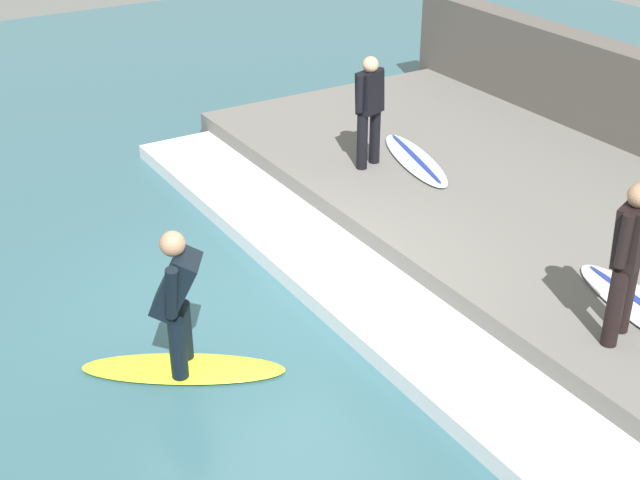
# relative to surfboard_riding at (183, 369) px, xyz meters

# --- Properties ---
(ground_plane) EXTENTS (28.00, 28.00, 0.00)m
(ground_plane) POSITION_rel_surfboard_riding_xyz_m (1.34, 0.48, -0.03)
(ground_plane) COLOR #335B66
(concrete_ledge) EXTENTS (4.40, 9.97, 0.41)m
(concrete_ledge) POSITION_rel_surfboard_riding_xyz_m (4.92, 0.48, 0.17)
(concrete_ledge) COLOR #66635E
(concrete_ledge) RESTS_ON ground_plane
(wave_foam_crest) EXTENTS (1.12, 9.47, 0.19)m
(wave_foam_crest) POSITION_rel_surfboard_riding_xyz_m (2.16, 0.48, 0.07)
(wave_foam_crest) COLOR silver
(wave_foam_crest) RESTS_ON ground_plane
(surfboard_riding) EXTENTS (1.92, 1.49, 0.06)m
(surfboard_riding) POSITION_rel_surfboard_riding_xyz_m (0.00, 0.00, 0.00)
(surfboard_riding) COLOR #BFE02D
(surfboard_riding) RESTS_ON ground_plane
(surfer_riding) EXTENTS (0.62, 0.61, 1.45)m
(surfer_riding) POSITION_rel_surfboard_riding_xyz_m (0.00, 0.00, 0.83)
(surfer_riding) COLOR black
(surfer_riding) RESTS_ON surfboard_riding
(surfer_waiting_near) EXTENTS (0.50, 0.36, 1.57)m
(surfer_waiting_near) POSITION_rel_surfboard_riding_xyz_m (3.47, -2.13, 1.26)
(surfer_waiting_near) COLOR black
(surfer_waiting_near) RESTS_ON concrete_ledge
(surfer_waiting_far) EXTENTS (0.49, 0.33, 1.49)m
(surfer_waiting_far) POSITION_rel_surfboard_riding_xyz_m (3.79, 2.45, 1.21)
(surfer_waiting_far) COLOR black
(surfer_waiting_far) RESTS_ON concrete_ledge
(surfboard_waiting_far) EXTENTS (0.96, 1.98, 0.07)m
(surfboard_waiting_far) POSITION_rel_surfboard_riding_xyz_m (4.40, 2.21, 0.41)
(surfboard_waiting_far) COLOR silver
(surfboard_waiting_far) RESTS_ON concrete_ledge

